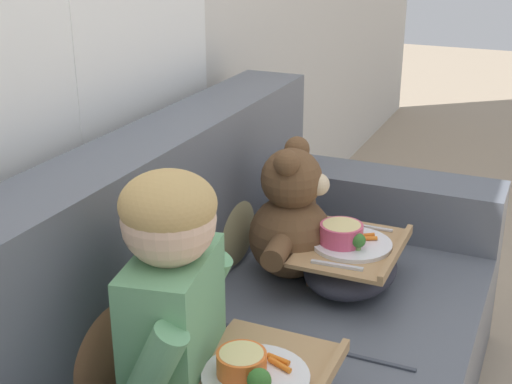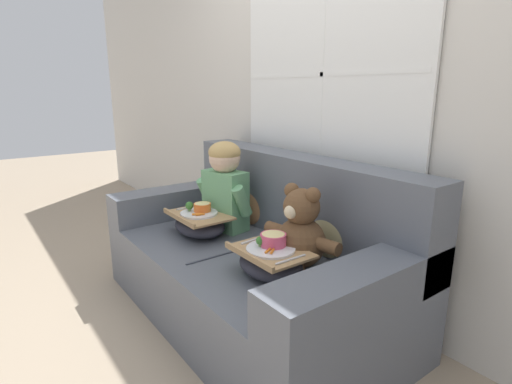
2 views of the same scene
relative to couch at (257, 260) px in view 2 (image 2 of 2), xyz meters
name	(u,v)px [view 2 (image 2 of 2)]	position (x,y,z in m)	size (l,w,h in m)	color
ground_plane	(246,314)	(0.00, -0.07, -0.32)	(14.00, 14.00, 0.00)	tan
wall_back_with_window	(328,82)	(0.00, 0.52, 0.99)	(8.00, 0.08, 2.60)	beige
couch	(257,260)	(0.00, 0.00, 0.00)	(1.81, 0.96, 0.89)	#565B66
throw_pillow_behind_child	(253,198)	(-0.34, 0.22, 0.25)	(0.34, 0.17, 0.36)	#B2754C
throw_pillow_behind_teddy	(330,226)	(0.34, 0.22, 0.25)	(0.33, 0.16, 0.34)	tan
child_figure	(225,182)	(-0.34, 0.01, 0.39)	(0.41, 0.22, 0.55)	#66A370
teddy_bear	(300,233)	(0.34, 0.01, 0.27)	(0.45, 0.32, 0.41)	brown
lap_tray_child	(199,223)	(-0.34, -0.17, 0.16)	(0.39, 0.28, 0.20)	#2D2D38
lap_tray_teddy	(271,260)	(0.34, -0.17, 0.17)	(0.36, 0.27, 0.20)	#2D2D38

